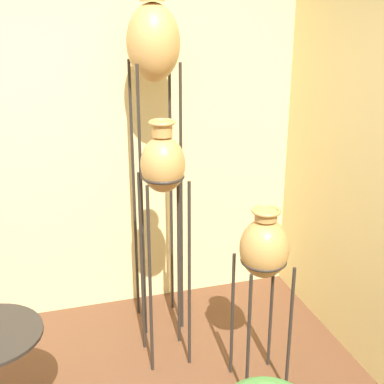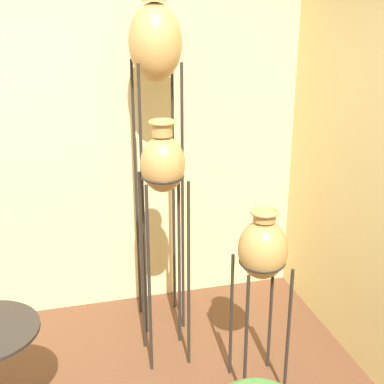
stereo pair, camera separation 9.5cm
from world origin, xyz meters
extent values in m
cube|color=beige|center=(0.00, 1.80, 1.35)|extent=(7.55, 0.06, 2.70)
cylinder|color=#28231E|center=(0.52, 1.30, 0.93)|extent=(0.02, 0.02, 1.86)
cylinder|color=#28231E|center=(0.79, 1.30, 0.93)|extent=(0.02, 0.02, 1.86)
cylinder|color=#28231E|center=(0.52, 1.56, 0.93)|extent=(0.02, 0.02, 1.86)
cylinder|color=#28231E|center=(0.79, 1.56, 0.93)|extent=(0.02, 0.02, 1.86)
torus|color=#28231E|center=(0.65, 1.43, 1.86)|extent=(0.27, 0.27, 0.02)
ellipsoid|color=#B28447|center=(0.65, 1.43, 1.97)|extent=(0.33, 0.33, 0.47)
cylinder|color=#28231E|center=(0.48, 0.89, 0.62)|extent=(0.02, 0.02, 1.24)
cylinder|color=#28231E|center=(0.72, 0.89, 0.62)|extent=(0.02, 0.02, 1.24)
cylinder|color=#28231E|center=(0.48, 1.14, 0.62)|extent=(0.02, 0.02, 1.24)
cylinder|color=#28231E|center=(0.72, 1.14, 0.62)|extent=(0.02, 0.02, 1.24)
torus|color=#28231E|center=(0.60, 1.02, 1.24)|extent=(0.25, 0.25, 0.02)
ellipsoid|color=#B28447|center=(0.60, 1.02, 1.32)|extent=(0.26, 0.26, 0.34)
cylinder|color=#B28447|center=(0.60, 1.02, 1.53)|extent=(0.12, 0.12, 0.08)
torus|color=#B28447|center=(0.60, 1.02, 1.57)|extent=(0.16, 0.16, 0.02)
cylinder|color=#28231E|center=(0.95, 0.47, 0.42)|extent=(0.02, 0.02, 0.83)
cylinder|color=#28231E|center=(1.20, 0.47, 0.42)|extent=(0.02, 0.02, 0.83)
cylinder|color=#28231E|center=(0.95, 0.73, 0.42)|extent=(0.02, 0.02, 0.83)
cylinder|color=#28231E|center=(1.20, 0.73, 0.42)|extent=(0.02, 0.02, 0.83)
torus|color=#28231E|center=(1.07, 0.60, 0.83)|extent=(0.26, 0.26, 0.02)
ellipsoid|color=#B28447|center=(1.07, 0.60, 0.91)|extent=(0.28, 0.28, 0.35)
cylinder|color=#B28447|center=(1.07, 0.60, 1.11)|extent=(0.13, 0.13, 0.05)
torus|color=#B28447|center=(1.07, 0.60, 1.14)|extent=(0.16, 0.16, 0.02)
camera|label=1|loc=(-0.09, -1.87, 2.23)|focal=50.00mm
camera|label=2|loc=(0.00, -1.90, 2.23)|focal=50.00mm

